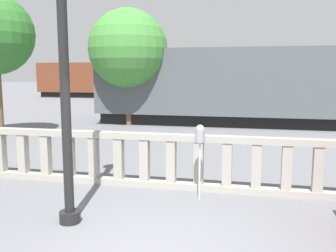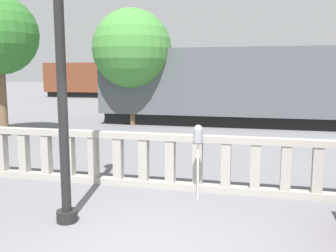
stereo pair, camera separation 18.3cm
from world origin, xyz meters
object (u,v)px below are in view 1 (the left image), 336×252
Objects in this scene: train_far at (161,80)px; tree_left at (128,49)px; parking_meter at (200,139)px; train_near at (290,86)px.

tree_left is at bearing -81.29° from train_far.
parking_meter is 0.06× the size of train_far.
train_far is at bearing 98.71° from tree_left.
train_far is at bearing 105.09° from parking_meter.
tree_left reaches higher than train_near.
tree_left reaches higher than train_far.
parking_meter is at bearing -64.22° from tree_left.
train_far is (-7.58, 28.10, 0.57)m from parking_meter.
train_near is at bearing 9.53° from tree_left.
tree_left is at bearing 115.78° from parking_meter.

